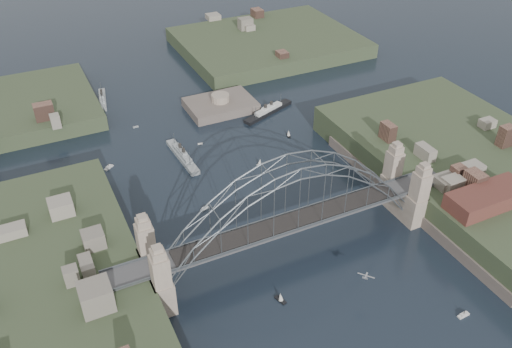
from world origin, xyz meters
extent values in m
plane|color=black|center=(0.00, 0.00, 0.00)|extent=(500.00, 500.00, 0.00)
cube|color=#48484B|center=(0.00, 0.00, 8.00)|extent=(84.00, 6.00, 0.70)
cube|color=#565D62|center=(0.00, -3.00, 8.55)|extent=(84.00, 0.25, 0.50)
cube|color=#565D62|center=(0.00, 3.00, 8.55)|extent=(84.00, 0.25, 0.50)
cube|color=black|center=(0.00, 0.00, 8.55)|extent=(55.20, 5.20, 0.35)
cube|color=gray|center=(-31.50, -5.00, 8.85)|extent=(3.40, 3.40, 17.70)
cube|color=gray|center=(-31.50, 5.00, 8.85)|extent=(3.40, 3.40, 17.70)
cube|color=gray|center=(31.50, -5.00, 8.85)|extent=(3.40, 3.40, 17.70)
cube|color=gray|center=(31.50, 5.00, 8.85)|extent=(3.40, 3.40, 17.70)
cube|color=gray|center=(-31.50, 0.00, 4.00)|extent=(4.08, 13.80, 8.00)
cube|color=gray|center=(31.50, 0.00, 4.00)|extent=(4.08, 13.80, 8.00)
cube|color=#323F26|center=(-58.00, 0.00, 2.00)|extent=(50.00, 90.00, 12.00)
cube|color=#5B4F48|center=(-35.50, 0.00, 1.00)|extent=(6.00, 70.00, 4.00)
cube|color=#323F26|center=(58.00, 0.00, 2.00)|extent=(50.00, 90.00, 12.00)
cube|color=#5B4F48|center=(35.50, 0.00, 1.00)|extent=(6.00, 70.00, 4.00)
cube|color=#323F26|center=(-55.00, 95.00, 0.50)|extent=(60.00, 45.00, 9.00)
cube|color=#323F26|center=(50.00, 110.00, 0.75)|extent=(70.00, 55.00, 9.50)
cube|color=#5B4F48|center=(12.00, 70.00, -0.50)|extent=(22.00, 16.00, 7.00)
cylinder|color=gray|center=(12.00, 70.00, 4.20)|extent=(6.00, 6.00, 2.40)
cube|color=#592D26|center=(44.00, -14.00, 10.00)|extent=(20.00, 8.00, 4.00)
cube|color=#48484B|center=(39.00, -28.00, 0.70)|extent=(4.00, 22.00, 1.40)
cube|color=#989FA1|center=(-9.58, 46.97, 0.43)|extent=(3.60, 19.48, 1.72)
cube|color=#989FA1|center=(-9.58, 46.97, 1.72)|extent=(2.49, 10.74, 1.29)
cube|color=#989FA1|center=(-9.58, 46.97, 2.69)|extent=(1.67, 4.91, 0.86)
cylinder|color=black|center=(-9.51, 45.62, 3.44)|extent=(0.93, 0.93, 1.72)
cylinder|color=black|center=(-9.65, 48.33, 3.44)|extent=(0.93, 0.93, 1.72)
cylinder|color=#565D62|center=(-9.27, 41.17, 3.23)|extent=(0.17, 0.17, 4.30)
cylinder|color=#565D62|center=(-9.89, 52.78, 3.23)|extent=(0.17, 0.17, 4.30)
cube|color=#989FA1|center=(-22.34, 92.94, 0.39)|extent=(4.93, 15.70, 1.56)
cube|color=#989FA1|center=(-22.34, 92.94, 1.56)|extent=(3.13, 8.71, 1.17)
cube|color=#989FA1|center=(-22.34, 92.94, 2.43)|extent=(1.86, 4.04, 0.78)
cylinder|color=black|center=(-22.54, 91.87, 3.11)|extent=(0.77, 0.77, 1.56)
cylinder|color=black|center=(-22.15, 94.01, 3.11)|extent=(0.77, 0.77, 1.56)
cylinder|color=#565D62|center=(-23.19, 88.34, 2.92)|extent=(0.16, 0.16, 3.89)
cylinder|color=#565D62|center=(-21.50, 97.53, 2.92)|extent=(0.16, 0.16, 3.89)
cube|color=black|center=(25.05, 60.50, 0.38)|extent=(20.28, 10.15, 1.50)
cube|color=silver|center=(25.05, 60.50, 1.50)|extent=(11.36, 6.11, 1.13)
cube|color=silver|center=(25.05, 60.50, 2.35)|extent=(5.38, 3.33, 0.75)
cylinder|color=black|center=(23.71, 59.97, 3.01)|extent=(1.01, 1.01, 1.50)
cylinder|color=black|center=(26.40, 61.03, 3.01)|extent=(1.01, 1.01, 1.50)
cylinder|color=#565D62|center=(19.28, 58.24, 2.82)|extent=(0.15, 0.15, 3.76)
cylinder|color=#565D62|center=(30.83, 62.76, 2.82)|extent=(0.15, 0.15, 3.76)
cube|color=#A0A2A6|center=(6.93, -19.15, 6.11)|extent=(1.58, 1.38, 0.31)
cube|color=#A0A2A6|center=(6.93, -19.15, 6.17)|extent=(2.49, 2.93, 0.07)
cube|color=#A0A2A6|center=(6.24, -19.72, 6.28)|extent=(0.84, 0.97, 0.39)
cube|color=silver|center=(-12.32, 22.34, 0.15)|extent=(2.63, 1.63, 0.45)
cube|color=silver|center=(-12.32, 22.34, 0.55)|extent=(1.65, 1.17, 0.40)
cylinder|color=black|center=(-12.32, 22.34, 1.00)|extent=(0.16, 0.16, 0.70)
cube|color=silver|center=(9.02, 34.21, 0.15)|extent=(2.01, 0.84, 0.45)
cylinder|color=#565D62|center=(9.02, 34.21, 1.20)|extent=(0.08, 0.08, 2.20)
cone|color=silver|center=(9.02, 34.21, 1.20)|extent=(1.34, 1.12, 1.92)
cube|color=silver|center=(-9.17, -12.66, 0.15)|extent=(1.73, 2.94, 0.45)
cylinder|color=#565D62|center=(-9.17, -12.66, 1.20)|extent=(0.08, 0.08, 2.20)
cone|color=silver|center=(-9.17, -12.66, 1.20)|extent=(1.33, 1.49, 1.92)
cube|color=silver|center=(24.03, 44.71, 0.15)|extent=(1.30, 2.38, 0.45)
cylinder|color=#565D62|center=(24.03, 44.71, 1.20)|extent=(0.08, 0.08, 2.20)
cone|color=silver|center=(24.03, 44.71, 1.20)|extent=(1.28, 1.45, 1.92)
cube|color=silver|center=(-29.98, 51.42, 0.15)|extent=(3.01, 2.61, 0.45)
cube|color=silver|center=(-29.98, 51.42, 0.55)|extent=(1.95, 1.77, 0.40)
cylinder|color=black|center=(-29.98, 51.42, 1.00)|extent=(0.16, 0.16, 0.70)
cube|color=silver|center=(-2.20, 52.10, 0.15)|extent=(1.54, 0.80, 0.45)
cube|color=silver|center=(22.21, -32.30, 0.15)|extent=(2.71, 1.01, 0.45)
cube|color=silver|center=(22.21, -32.30, 0.55)|extent=(1.63, 0.82, 0.40)
cylinder|color=black|center=(22.21, -32.30, 1.00)|extent=(0.16, 0.16, 0.70)
cube|color=silver|center=(-16.98, 70.46, 0.15)|extent=(1.75, 0.59, 0.45)
camera|label=1|loc=(-46.94, -79.17, 85.97)|focal=37.78mm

